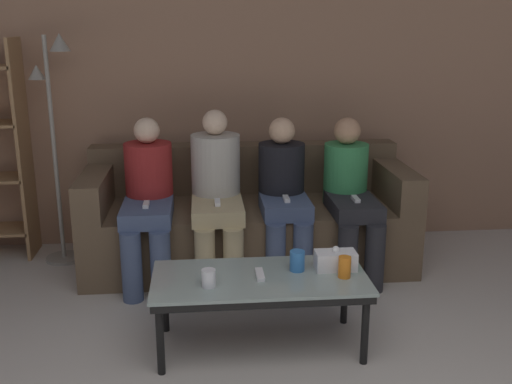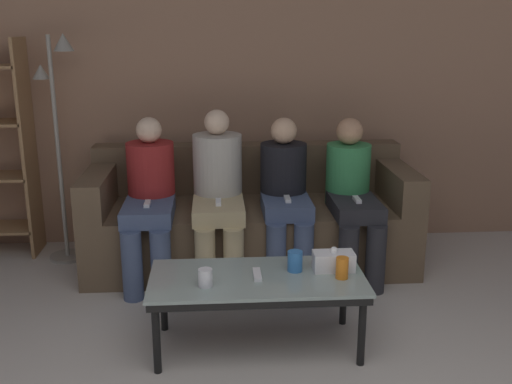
% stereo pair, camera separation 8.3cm
% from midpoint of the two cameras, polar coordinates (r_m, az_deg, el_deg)
% --- Properties ---
extents(wall_back, '(12.00, 0.06, 2.60)m').
position_cam_midpoint_polar(wall_back, '(4.67, -0.49, 10.94)').
color(wall_back, '#9E755B').
rests_on(wall_back, ground_plane).
extents(couch, '(2.29, 0.88, 0.82)m').
position_cam_midpoint_polar(couch, '(4.36, -0.04, -2.72)').
color(couch, brown).
rests_on(couch, ground_plane).
extents(coffee_table, '(1.13, 0.54, 0.41)m').
position_cam_midpoint_polar(coffee_table, '(3.19, 0.87, -8.71)').
color(coffee_table, '#8C9E99').
rests_on(coffee_table, ground_plane).
extents(cup_near_left, '(0.07, 0.07, 0.11)m').
position_cam_midpoint_polar(cup_near_left, '(3.17, 8.95, -7.16)').
color(cup_near_left, orange).
rests_on(cup_near_left, coffee_table).
extents(cup_near_right, '(0.07, 0.07, 0.09)m').
position_cam_midpoint_polar(cup_near_right, '(3.05, -4.06, -8.15)').
color(cup_near_right, silver).
rests_on(cup_near_right, coffee_table).
extents(cup_far_center, '(0.08, 0.08, 0.11)m').
position_cam_midpoint_polar(cup_far_center, '(3.23, 4.47, -6.59)').
color(cup_far_center, '#3372BF').
rests_on(cup_far_center, coffee_table).
extents(tissue_box, '(0.22, 0.12, 0.13)m').
position_cam_midpoint_polar(tissue_box, '(3.27, 8.13, -6.52)').
color(tissue_box, white).
rests_on(tissue_box, coffee_table).
extents(game_remote, '(0.04, 0.15, 0.02)m').
position_cam_midpoint_polar(game_remote, '(3.17, 0.88, -7.87)').
color(game_remote, white).
rests_on(game_remote, coffee_table).
extents(standing_lamp, '(0.31, 0.26, 1.63)m').
position_cam_midpoint_polar(standing_lamp, '(4.46, -17.76, 6.07)').
color(standing_lamp, gray).
rests_on(standing_lamp, ground_plane).
extents(seated_person_left_end, '(0.32, 0.72, 1.09)m').
position_cam_midpoint_polar(seated_person_left_end, '(4.06, -9.51, -0.26)').
color(seated_person_left_end, '#47567A').
rests_on(seated_person_left_end, ground_plane).
extents(seated_person_mid_left, '(0.34, 0.72, 1.13)m').
position_cam_midpoint_polar(seated_person_mid_left, '(4.05, -3.05, 0.27)').
color(seated_person_mid_left, tan).
rests_on(seated_person_mid_left, ground_plane).
extents(seated_person_mid_right, '(0.32, 0.65, 1.08)m').
position_cam_midpoint_polar(seated_person_mid_right, '(4.09, 3.37, 0.01)').
color(seated_person_mid_right, '#47567A').
rests_on(seated_person_mid_right, ground_plane).
extents(seated_person_right_end, '(0.31, 0.72, 1.07)m').
position_cam_midpoint_polar(seated_person_right_end, '(4.15, 9.70, -0.09)').
color(seated_person_right_end, '#28282D').
rests_on(seated_person_right_end, ground_plane).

